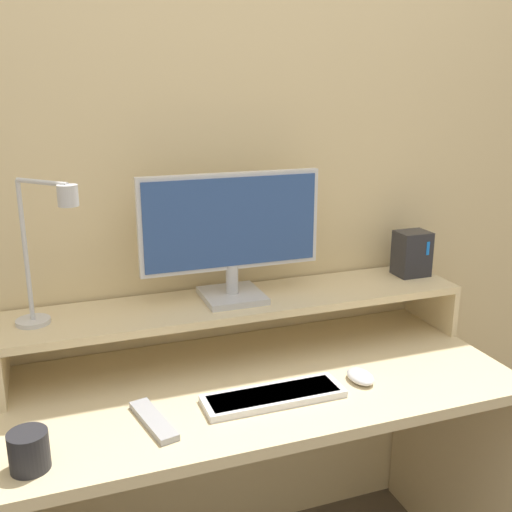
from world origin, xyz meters
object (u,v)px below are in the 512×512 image
(desk_lamp, at_px, (46,249))
(mug, at_px, (29,451))
(router_dock, at_px, (412,253))
(mouse, at_px, (360,376))
(remote_control, at_px, (154,421))
(monitor, at_px, (231,232))
(keyboard, at_px, (274,396))

(desk_lamp, relative_size, mug, 4.54)
(mug, bearing_deg, router_dock, 19.13)
(desk_lamp, distance_m, mouse, 0.88)
(router_dock, relative_size, remote_control, 0.72)
(desk_lamp, distance_m, mug, 0.48)
(desk_lamp, height_order, remote_control, desk_lamp)
(mug, bearing_deg, monitor, 34.97)
(monitor, distance_m, router_dock, 0.63)
(router_dock, xyz_separation_m, remote_control, (-0.91, -0.33, -0.23))
(remote_control, relative_size, mug, 2.38)
(keyboard, height_order, remote_control, keyboard)
(monitor, height_order, remote_control, monitor)
(router_dock, xyz_separation_m, keyboard, (-0.61, -0.32, -0.23))
(desk_lamp, relative_size, router_dock, 2.63)
(mouse, bearing_deg, keyboard, -177.53)
(router_dock, distance_m, remote_control, 1.00)
(mouse, relative_size, mug, 1.16)
(monitor, bearing_deg, router_dock, 1.26)
(router_dock, height_order, keyboard, router_dock)
(monitor, bearing_deg, desk_lamp, -173.56)
(router_dock, xyz_separation_m, mouse, (-0.35, -0.31, -0.23))
(mouse, xyz_separation_m, mug, (-0.83, -0.10, 0.03))
(desk_lamp, height_order, mug, desk_lamp)
(mouse, distance_m, mug, 0.84)
(remote_control, bearing_deg, mug, -163.17)
(remote_control, bearing_deg, keyboard, 1.37)
(desk_lamp, bearing_deg, monitor, 6.44)
(monitor, distance_m, mug, 0.76)
(monitor, height_order, desk_lamp, desk_lamp)
(monitor, bearing_deg, remote_control, -133.26)
(desk_lamp, height_order, keyboard, desk_lamp)
(mug, bearing_deg, remote_control, 16.83)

